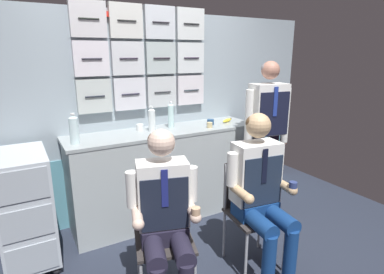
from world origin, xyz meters
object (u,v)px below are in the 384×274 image
service_trolley (25,206)px  crew_member_right (261,188)px  crew_member_standing (267,127)px  crew_member_left (165,215)px  folding_chair_right (249,201)px  coffee_cup_white (140,127)px  water_bottle_short (171,115)px  folding_chair_left (162,224)px  snack_banana (227,120)px

service_trolley → crew_member_right: bearing=-32.4°
crew_member_standing → crew_member_right: bearing=-134.5°
service_trolley → crew_member_left: bearing=-50.7°
folding_chair_right → coffee_cup_white: coffee_cup_white is taller
service_trolley → water_bottle_short: size_ratio=3.46×
crew_member_right → coffee_cup_white: crew_member_right is taller
folding_chair_left → snack_banana: 1.67m
folding_chair_left → crew_member_standing: crew_member_standing is taller
crew_member_left → snack_banana: crew_member_left is taller
service_trolley → crew_member_left: (0.81, -0.99, 0.18)m
crew_member_left → crew_member_right: crew_member_right is taller
folding_chair_left → folding_chair_right: 0.78m
crew_member_left → water_bottle_short: bearing=62.1°
coffee_cup_white → snack_banana: size_ratio=0.43×
folding_chair_left → crew_member_right: crew_member_right is taller
folding_chair_right → snack_banana: bearing=64.0°
folding_chair_left → snack_banana: snack_banana is taller
crew_member_left → crew_member_standing: bearing=23.9°
folding_chair_left → water_bottle_short: (0.60, 1.06, 0.57)m
crew_member_left → water_bottle_short: 1.44m
service_trolley → folding_chair_left: size_ratio=1.13×
crew_member_left → crew_member_right: 0.81m
crew_member_standing → coffee_cup_white: 1.32m
coffee_cup_white → folding_chair_right: bearing=-65.7°
service_trolley → crew_member_standing: size_ratio=0.58×
water_bottle_short → crew_member_right: bearing=-82.7°
crew_member_left → crew_member_standing: (1.49, 0.66, 0.29)m
folding_chair_left → crew_member_standing: (1.44, 0.51, 0.45)m
snack_banana → water_bottle_short: bearing=173.3°
service_trolley → crew_member_right: 1.92m
crew_member_left → folding_chair_right: crew_member_left is taller
folding_chair_right → crew_member_right: crew_member_right is taller
service_trolley → folding_chair_right: (1.63, -0.86, 0.02)m
crew_member_standing → water_bottle_short: size_ratio=5.93×
folding_chair_left → coffee_cup_white: (0.27, 1.11, 0.47)m
folding_chair_right → snack_banana: snack_banana is taller
crew_member_left → coffee_cup_white: (0.31, 1.26, 0.31)m
water_bottle_short → snack_banana: size_ratio=1.63×
water_bottle_short → snack_banana: bearing=-6.7°
coffee_cup_white → service_trolley: bearing=-166.2°
service_trolley → snack_banana: size_ratio=5.65×
service_trolley → water_bottle_short: bearing=9.1°
crew_member_standing → water_bottle_short: 1.02m
snack_banana → crew_member_left: bearing=-139.2°
folding_chair_right → coffee_cup_white: (-0.51, 1.14, 0.47)m
crew_member_standing → folding_chair_left: bearing=-160.7°
water_bottle_short → coffee_cup_white: size_ratio=3.83×
snack_banana → service_trolley: bearing=-175.9°
crew_member_left → crew_member_standing: crew_member_standing is taller
folding_chair_left → coffee_cup_white: coffee_cup_white is taller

